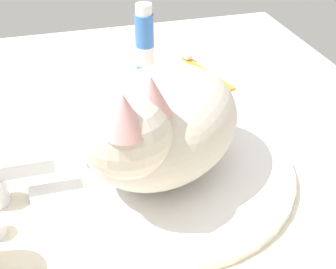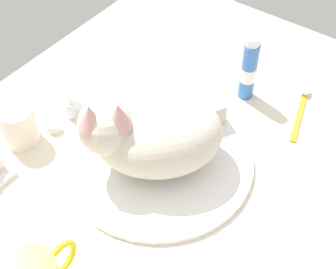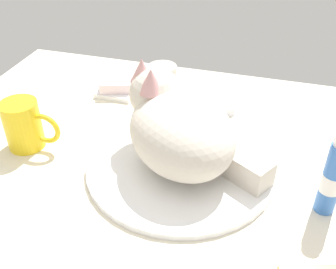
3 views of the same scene
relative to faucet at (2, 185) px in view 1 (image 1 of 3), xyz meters
The scene contains 6 objects.
ground_plane 20.75cm from the faucet, 90.00° to the right, with size 110.00×82.50×3.00cm, color silver.
sink_basin 20.46cm from the faucet, 90.00° to the right, with size 35.03×35.03×1.14cm, color white.
faucet is the anchor object (origin of this frame).
cat 20.15cm from the faucet, 92.24° to the right, with size 31.11×28.74×16.96cm.
toothpaste_bottle 35.29cm from the faucet, 43.55° to the right, with size 3.31×3.31×14.83cm.
toothbrush 45.25cm from the faucet, 52.51° to the right, with size 15.43×5.63×1.60cm.
Camera 1 is at (-47.60, 12.61, 39.45)cm, focal length 49.80 mm.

